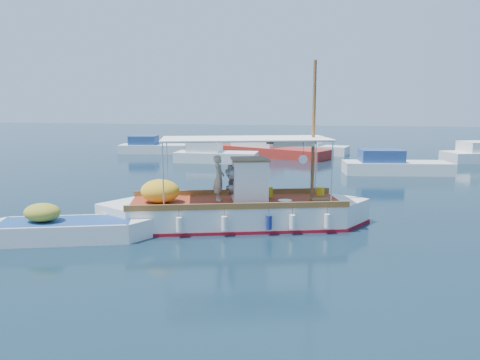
# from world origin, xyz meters

# --- Properties ---
(ground) EXTENTS (160.00, 160.00, 0.00)m
(ground) POSITION_xyz_m (0.00, 0.00, 0.00)
(ground) COLOR black
(ground) RESTS_ON ground
(fishing_caique) EXTENTS (9.99, 4.85, 6.35)m
(fishing_caique) POSITION_xyz_m (-0.72, 0.28, 0.56)
(fishing_caique) COLOR white
(fishing_caique) RESTS_ON ground
(dinghy) EXTENTS (5.71, 2.96, 1.47)m
(dinghy) POSITION_xyz_m (-5.99, -2.64, 0.31)
(dinghy) COLOR white
(dinghy) RESTS_ON ground
(bg_boat_nw) EXTENTS (6.40, 2.61, 1.80)m
(bg_boat_nw) POSITION_xyz_m (-6.20, 18.69, 0.49)
(bg_boat_nw) COLOR silver
(bg_boat_nw) RESTS_ON ground
(bg_boat_n) EXTENTS (10.47, 7.00, 1.80)m
(bg_boat_n) POSITION_xyz_m (-2.54, 23.65, 0.49)
(bg_boat_n) COLOR maroon
(bg_boat_n) RESTS_ON ground
(bg_boat_ne) EXTENTS (6.99, 3.14, 1.80)m
(bg_boat_ne) POSITION_xyz_m (6.79, 14.98, 0.49)
(bg_boat_ne) COLOR silver
(bg_boat_ne) RESTS_ON ground
(bg_boat_far_w) EXTENTS (6.37, 3.25, 1.80)m
(bg_boat_far_w) POSITION_xyz_m (-13.46, 23.94, 0.49)
(bg_boat_far_w) COLOR silver
(bg_boat_far_w) RESTS_ON ground
(bg_boat_far_n) EXTENTS (5.73, 3.37, 1.80)m
(bg_boat_far_n) POSITION_xyz_m (1.40, 25.93, 0.49)
(bg_boat_far_n) COLOR silver
(bg_boat_far_n) RESTS_ON ground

